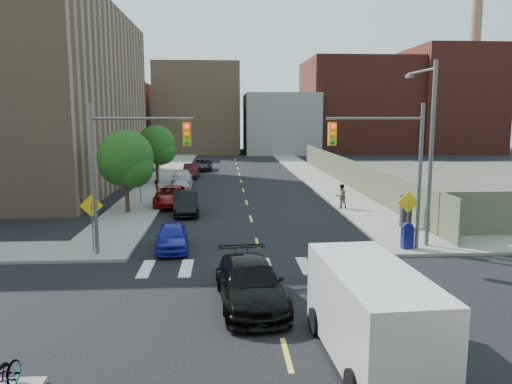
{
  "coord_description": "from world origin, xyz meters",
  "views": [
    {
      "loc": [
        -1.65,
        -16.63,
        6.45
      ],
      "look_at": [
        0.2,
        12.11,
        2.0
      ],
      "focal_mm": 35.0,
      "sensor_mm": 36.0,
      "label": 1
    }
  ],
  "objects": [
    {
      "name": "cargo_van",
      "position": [
        2.15,
        -4.28,
        1.34
      ],
      "size": [
        2.58,
        5.68,
        2.55
      ],
      "rotation": [
        0.0,
        0.0,
        0.06
      ],
      "color": "silver",
      "rests_on": "ground"
    },
    {
      "name": "smokestack",
      "position": [
        42.0,
        70.0,
        14.0
      ],
      "size": [
        1.8,
        1.8,
        28.0
      ],
      "primitive_type": "cylinder",
      "color": "#8C6B4C",
      "rests_on": "ground"
    },
    {
      "name": "warn_sign_ne",
      "position": [
        7.2,
        6.5,
        1.99
      ],
      "size": [
        1.06,
        0.06,
        2.83
      ],
      "color": "#59595E",
      "rests_on": "ground"
    },
    {
      "name": "bg_bldg_midwest",
      "position": [
        -6.0,
        72.0,
        7.5
      ],
      "size": [
        14.0,
        16.0,
        15.0
      ],
      "primitive_type": "cube",
      "color": "#8C6B4C",
      "rests_on": "ground"
    },
    {
      "name": "ground",
      "position": [
        0.0,
        0.0,
        0.0
      ],
      "size": [
        160.0,
        160.0,
        0.0
      ],
      "primitive_type": "plane",
      "color": "black",
      "rests_on": "ground"
    },
    {
      "name": "bg_bldg_fareast",
      "position": [
        38.0,
        70.0,
        9.0
      ],
      "size": [
        14.0,
        16.0,
        18.0
      ],
      "primitive_type": "cube",
      "color": "#592319",
      "rests_on": "ground"
    },
    {
      "name": "parked_car_grey",
      "position": [
        -4.2,
        42.17,
        0.67
      ],
      "size": [
        2.29,
        4.85,
        1.34
      ],
      "primitive_type": "imported",
      "rotation": [
        0.0,
        0.0,
        0.01
      ],
      "color": "black",
      "rests_on": "ground"
    },
    {
      "name": "bg_bldg_west",
      "position": [
        -22.0,
        70.0,
        6.0
      ],
      "size": [
        14.0,
        18.0,
        12.0
      ],
      "primitive_type": "cube",
      "color": "#592319",
      "rests_on": "ground"
    },
    {
      "name": "black_sedan",
      "position": [
        -0.8,
        -0.31,
        0.76
      ],
      "size": [
        2.59,
        5.41,
        1.52
      ],
      "primitive_type": "imported",
      "rotation": [
        0.0,
        0.0,
        0.09
      ],
      "color": "black",
      "rests_on": "ground"
    },
    {
      "name": "streetlight_ne",
      "position": [
        8.2,
        6.9,
        5.22
      ],
      "size": [
        0.25,
        3.7,
        9.0
      ],
      "color": "#59595E",
      "rests_on": "ground"
    },
    {
      "name": "pedestrian_east",
      "position": [
        6.3,
        16.43,
        0.98
      ],
      "size": [
        0.97,
        0.86,
        1.66
      ],
      "primitive_type": "imported",
      "rotation": [
        0.0,
        0.0,
        3.49
      ],
      "color": "gray",
      "rests_on": "sidewalk_ne"
    },
    {
      "name": "warn_sign_midwest",
      "position": [
        -7.8,
        20.0,
        1.99
      ],
      "size": [
        1.06,
        0.06,
        2.83
      ],
      "color": "#59595E",
      "rests_on": "ground"
    },
    {
      "name": "tree_west_near",
      "position": [
        -8.0,
        16.05,
        3.48
      ],
      "size": [
        3.66,
        3.64,
        5.52
      ],
      "color": "#332114",
      "rests_on": "ground"
    },
    {
      "name": "sidewalk_ne",
      "position": [
        7.75,
        41.5,
        0.07
      ],
      "size": [
        3.5,
        73.0,
        0.15
      ],
      "primitive_type": "cube",
      "color": "gray",
      "rests_on": "ground"
    },
    {
      "name": "signal_nw",
      "position": [
        -5.98,
        6.0,
        4.53
      ],
      "size": [
        4.59,
        0.3,
        7.0
      ],
      "color": "#59595E",
      "rests_on": "ground"
    },
    {
      "name": "bg_bldg_east",
      "position": [
        22.0,
        72.0,
        8.0
      ],
      "size": [
        18.0,
        18.0,
        16.0
      ],
      "primitive_type": "cube",
      "color": "#592319",
      "rests_on": "ground"
    },
    {
      "name": "tree_west_far",
      "position": [
        -8.0,
        31.05,
        3.48
      ],
      "size": [
        3.66,
        3.64,
        5.52
      ],
      "color": "#332114",
      "rests_on": "ground"
    },
    {
      "name": "parked_car_red",
      "position": [
        -5.39,
        18.97,
        0.7
      ],
      "size": [
        2.32,
        5.03,
        1.4
      ],
      "primitive_type": "imported",
      "rotation": [
        0.0,
        0.0,
        0.0
      ],
      "color": "maroon",
      "rests_on": "ground"
    },
    {
      "name": "pedestrian_west",
      "position": [
        -6.3,
        18.15,
        1.07
      ],
      "size": [
        0.56,
        0.74,
        1.83
      ],
      "primitive_type": "imported",
      "rotation": [
        0.0,
        0.0,
        1.77
      ],
      "color": "gray",
      "rests_on": "sidewalk_nw"
    },
    {
      "name": "bg_bldg_center",
      "position": [
        8.0,
        70.0,
        5.0
      ],
      "size": [
        12.0,
        16.0,
        10.0
      ],
      "primitive_type": "cube",
      "color": "gray",
      "rests_on": "ground"
    },
    {
      "name": "parked_car_blue",
      "position": [
        -4.2,
        7.0,
        0.65
      ],
      "size": [
        1.83,
        3.91,
        1.3
      ],
      "primitive_type": "imported",
      "rotation": [
        0.0,
        0.0,
        0.08
      ],
      "color": "#1C1F9C",
      "rests_on": "ground"
    },
    {
      "name": "mailbox",
      "position": [
        7.04,
        6.0,
        0.76
      ],
      "size": [
        0.53,
        0.42,
        1.26
      ],
      "rotation": [
        0.0,
        0.0,
        0.05
      ],
      "color": "#0F125C",
      "rests_on": "sidewalk_ne"
    },
    {
      "name": "payphone",
      "position": [
        8.59,
        10.43,
        1.07
      ],
      "size": [
        0.56,
        0.46,
        1.85
      ],
      "primitive_type": "cube",
      "rotation": [
        0.0,
        0.0,
        -0.02
      ],
      "color": "black",
      "rests_on": "sidewalk_ne"
    },
    {
      "name": "parked_car_maroon",
      "position": [
        -5.04,
        35.23,
        0.72
      ],
      "size": [
        1.69,
        4.44,
        1.45
      ],
      "primitive_type": "imported",
      "rotation": [
        0.0,
        0.0,
        -0.04
      ],
      "color": "#3D0C0E",
      "rests_on": "ground"
    },
    {
      "name": "sidewalk_nw",
      "position": [
        -7.75,
        41.5,
        0.07
      ],
      "size": [
        3.5,
        73.0,
        0.15
      ],
      "primitive_type": "cube",
      "color": "gray",
      "rests_on": "ground"
    },
    {
      "name": "parked_car_silver",
      "position": [
        -5.19,
        23.8,
        0.61
      ],
      "size": [
        2.02,
        4.33,
        1.22
      ],
      "primitive_type": "imported",
      "rotation": [
        0.0,
        0.0,
        0.07
      ],
      "color": "#A7ABAF",
      "rests_on": "ground"
    },
    {
      "name": "parked_car_black",
      "position": [
        -4.2,
        15.83,
        0.75
      ],
      "size": [
        2.02,
        4.7,
        1.51
      ],
      "primitive_type": "imported",
      "rotation": [
        0.0,
        0.0,
        0.09
      ],
      "color": "black",
      "rests_on": "ground"
    },
    {
      "name": "signal_ne",
      "position": [
        5.98,
        6.0,
        4.53
      ],
      "size": [
        4.59,
        0.3,
        7.0
      ],
      "color": "#59595E",
      "rests_on": "ground"
    },
    {
      "name": "parked_car_white",
      "position": [
        -5.5,
        29.07,
        0.79
      ],
      "size": [
        2.06,
        4.71,
        1.58
      ],
      "primitive_type": "imported",
      "rotation": [
        0.0,
        0.0,
        0.04
      ],
      "color": "#B4B4B4",
      "rests_on": "ground"
    },
    {
      "name": "fence_north",
      "position": [
        9.6,
        28.0,
        1.25
      ],
      "size": [
        0.12,
        44.0,
        2.5
      ],
      "primitive_type": "cube",
      "color": "#636546",
      "rests_on": "ground"
    },
    {
      "name": "warn_sign_nw",
      "position": [
        -7.8,
        6.5,
        1.99
      ],
      "size": [
        1.06,
        0.06,
        2.83
      ],
      "color": "#59595E",
      "rests_on": "ground"
    }
  ]
}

